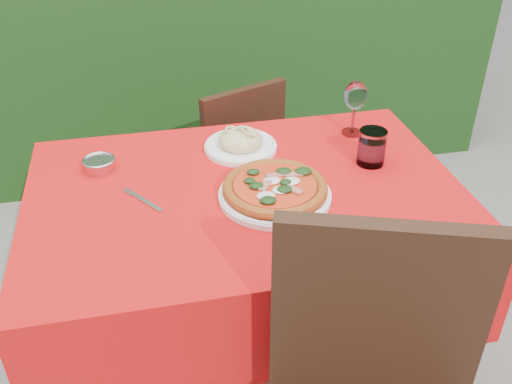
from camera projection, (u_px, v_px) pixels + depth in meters
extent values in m
plane|color=slate|center=(248.00, 363.00, 2.06)|extent=(60.00, 60.00, 0.00)
cube|color=black|center=(186.00, 20.00, 2.90)|extent=(3.20, 0.55, 1.60)
cube|color=#4B2B18|center=(246.00, 197.00, 1.67)|extent=(1.20, 0.80, 0.04)
cylinder|color=#4B2B18|center=(448.00, 342.00, 1.69)|extent=(0.05, 0.05, 0.70)
cylinder|color=#4B2B18|center=(82.00, 249.00, 2.06)|extent=(0.05, 0.05, 0.70)
cylinder|color=#4B2B18|center=(364.00, 213.00, 2.25)|extent=(0.05, 0.05, 0.70)
cube|color=red|center=(246.00, 233.00, 1.74)|extent=(1.26, 0.86, 0.32)
cube|color=black|center=(377.00, 318.00, 1.22)|extent=(0.44, 0.19, 0.50)
cube|color=black|center=(224.00, 167.00, 2.46)|extent=(0.48, 0.48, 0.03)
cube|color=black|center=(244.00, 137.00, 2.23)|extent=(0.35, 0.17, 0.40)
cylinder|color=black|center=(236.00, 181.00, 2.76)|extent=(0.03, 0.03, 0.38)
cylinder|color=black|center=(178.00, 201.00, 2.61)|extent=(0.03, 0.03, 0.38)
cylinder|color=black|center=(274.00, 211.00, 2.54)|extent=(0.03, 0.03, 0.38)
cylinder|color=black|center=(213.00, 236.00, 2.39)|extent=(0.03, 0.03, 0.38)
cylinder|color=white|center=(275.00, 196.00, 1.61)|extent=(0.32, 0.32, 0.02)
cylinder|color=#C7561B|center=(275.00, 190.00, 1.60)|extent=(0.36, 0.36, 0.02)
cylinder|color=#981509|center=(275.00, 186.00, 1.59)|extent=(0.29, 0.29, 0.01)
cylinder|color=white|center=(241.00, 147.00, 1.85)|extent=(0.24, 0.24, 0.02)
ellipsoid|color=beige|center=(240.00, 140.00, 1.84)|extent=(0.16, 0.16, 0.07)
cylinder|color=white|center=(372.00, 147.00, 1.75)|extent=(0.09, 0.09, 0.11)
cylinder|color=#A4C7DE|center=(371.00, 152.00, 1.76)|extent=(0.07, 0.07, 0.08)
cylinder|color=silver|center=(352.00, 133.00, 1.95)|extent=(0.07, 0.07, 0.01)
cylinder|color=silver|center=(353.00, 119.00, 1.92)|extent=(0.01, 0.01, 0.10)
ellipsoid|color=silver|center=(356.00, 95.00, 1.88)|extent=(0.08, 0.08, 0.10)
cube|color=silver|center=(146.00, 202.00, 1.60)|extent=(0.12, 0.16, 0.00)
cylinder|color=silver|center=(99.00, 165.00, 1.74)|extent=(0.09, 0.09, 0.03)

